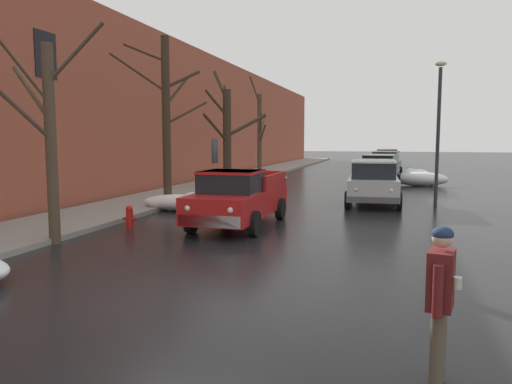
# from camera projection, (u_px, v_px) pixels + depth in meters

# --- Properties ---
(ground_plane) EXTENTS (200.00, 200.00, 0.00)m
(ground_plane) POSITION_uv_depth(u_px,v_px,m) (188.00, 298.00, 8.38)
(ground_plane) COLOR black
(left_sidewalk_slab) EXTENTS (3.21, 80.00, 0.15)m
(left_sidewalk_slab) POSITION_uv_depth(u_px,v_px,m) (207.00, 186.00, 27.40)
(left_sidewalk_slab) COLOR gray
(left_sidewalk_slab) RESTS_ON ground
(brick_townhouse_facade) EXTENTS (0.63, 80.00, 8.19)m
(brick_townhouse_facade) POSITION_uv_depth(u_px,v_px,m) (171.00, 113.00, 27.53)
(brick_townhouse_facade) COLOR #9E4C38
(brick_townhouse_facade) RESTS_ON ground
(snow_bank_near_corner_left) EXTENTS (2.94, 0.90, 0.53)m
(snow_bank_near_corner_left) POSITION_uv_depth(u_px,v_px,m) (263.00, 177.00, 31.85)
(snow_bank_near_corner_left) COLOR white
(snow_bank_near_corner_left) RESTS_ON ground
(snow_bank_along_left_kerb) EXTENTS (1.90, 1.45, 0.64)m
(snow_bank_along_left_kerb) POSITION_uv_depth(u_px,v_px,m) (415.00, 173.00, 34.40)
(snow_bank_along_left_kerb) COLOR white
(snow_bank_along_left_kerb) RESTS_ON ground
(snow_bank_mid_block_left) EXTENTS (2.91, 1.10, 0.74)m
(snow_bank_mid_block_left) POSITION_uv_depth(u_px,v_px,m) (182.00, 203.00, 18.44)
(snow_bank_mid_block_left) COLOR white
(snow_bank_mid_block_left) RESTS_ON ground
(snow_bank_near_corner_right) EXTENTS (3.09, 1.24, 0.81)m
(snow_bank_near_corner_right) POSITION_uv_depth(u_px,v_px,m) (420.00, 179.00, 28.27)
(snow_bank_near_corner_right) COLOR white
(snow_bank_near_corner_right) RESTS_ON ground
(snow_bank_far_right_pile) EXTENTS (1.90, 1.02, 0.75)m
(snow_bank_far_right_pile) POSITION_uv_depth(u_px,v_px,m) (424.00, 180.00, 28.22)
(snow_bank_far_right_pile) COLOR white
(snow_bank_far_right_pile) RESTS_ON ground
(bare_tree_at_the_corner) EXTENTS (2.96, 2.29, 5.51)m
(bare_tree_at_the_corner) POSITION_uv_depth(u_px,v_px,m) (49.00, 135.00, 12.42)
(bare_tree_at_the_corner) COLOR #4C3D2D
(bare_tree_at_the_corner) RESTS_ON ground
(bare_tree_second_along_sidewalk) EXTENTS (2.89, 2.91, 6.51)m
(bare_tree_second_along_sidewalk) POSITION_uv_depth(u_px,v_px,m) (167.00, 119.00, 18.73)
(bare_tree_second_along_sidewalk) COLOR #382B1E
(bare_tree_second_along_sidewalk) RESTS_ON ground
(bare_tree_mid_block) EXTENTS (2.98, 3.98, 6.34)m
(bare_tree_mid_block) POSITION_uv_depth(u_px,v_px,m) (227.00, 133.00, 25.54)
(bare_tree_mid_block) COLOR #382B1E
(bare_tree_mid_block) RESTS_ON ground
(bare_tree_far_down_block) EXTENTS (0.98, 3.57, 6.49)m
(bare_tree_far_down_block) POSITION_uv_depth(u_px,v_px,m) (260.00, 135.00, 31.52)
(bare_tree_far_down_block) COLOR #4C3D2D
(bare_tree_far_down_block) RESTS_ON ground
(pickup_truck_red_approaching_near_lane) EXTENTS (2.16, 5.17, 1.76)m
(pickup_truck_red_approaching_near_lane) POSITION_uv_depth(u_px,v_px,m) (238.00, 198.00, 15.20)
(pickup_truck_red_approaching_near_lane) COLOR red
(pickup_truck_red_approaching_near_lane) RESTS_ON ground
(suv_silver_parked_kerbside_close) EXTENTS (2.28, 4.55, 1.82)m
(suv_silver_parked_kerbside_close) POSITION_uv_depth(u_px,v_px,m) (373.00, 181.00, 20.19)
(suv_silver_parked_kerbside_close) COLOR #B7B7BC
(suv_silver_parked_kerbside_close) RESTS_ON ground
(suv_black_parked_kerbside_mid) EXTENTS (2.26, 4.55, 1.82)m
(suv_black_parked_kerbside_mid) POSITION_uv_depth(u_px,v_px,m) (380.00, 170.00, 27.25)
(suv_black_parked_kerbside_mid) COLOR black
(suv_black_parked_kerbside_mid) RESTS_ON ground
(suv_green_parked_far_down_block) EXTENTS (2.28, 4.78, 1.82)m
(suv_green_parked_far_down_block) POSITION_uv_depth(u_px,v_px,m) (386.00, 163.00, 34.61)
(suv_green_parked_far_down_block) COLOR #1E5633
(suv_green_parked_far_down_block) RESTS_ON ground
(suv_red_queued_behind_truck) EXTENTS (2.06, 4.40, 1.82)m
(suv_red_queued_behind_truck) POSITION_uv_depth(u_px,v_px,m) (387.00, 159.00, 41.47)
(suv_red_queued_behind_truck) COLOR red
(suv_red_queued_behind_truck) RESTS_ON ground
(pedestrian_with_coffee) EXTENTS (0.36, 0.64, 1.76)m
(pedestrian_with_coffee) POSITION_uv_depth(u_px,v_px,m) (440.00, 292.00, 5.35)
(pedestrian_with_coffee) COLOR brown
(pedestrian_with_coffee) RESTS_ON ground
(fire_hydrant) EXTENTS (0.42, 0.22, 0.71)m
(fire_hydrant) POSITION_uv_depth(u_px,v_px,m) (130.00, 217.00, 14.81)
(fire_hydrant) COLOR red
(fire_hydrant) RESTS_ON ground
(street_lamp_post) EXTENTS (0.44, 0.24, 5.68)m
(street_lamp_post) POSITION_uv_depth(u_px,v_px,m) (438.00, 126.00, 19.30)
(street_lamp_post) COLOR #28282D
(street_lamp_post) RESTS_ON ground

